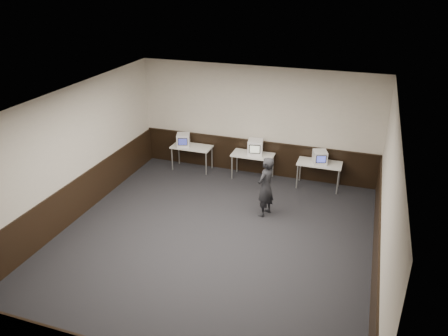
# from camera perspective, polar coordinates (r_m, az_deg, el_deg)

# --- Properties ---
(floor) EXTENTS (8.00, 8.00, 0.00)m
(floor) POSITION_cam_1_polar(r_m,az_deg,el_deg) (9.89, -1.91, -9.92)
(floor) COLOR black
(floor) RESTS_ON ground
(ceiling) EXTENTS (8.00, 8.00, 0.00)m
(ceiling) POSITION_cam_1_polar(r_m,az_deg,el_deg) (8.50, -2.21, 8.15)
(ceiling) COLOR white
(ceiling) RESTS_ON back_wall
(back_wall) EXTENTS (7.00, 0.00, 7.00)m
(back_wall) POSITION_cam_1_polar(r_m,az_deg,el_deg) (12.62, 4.38, 6.05)
(back_wall) COLOR beige
(back_wall) RESTS_ON ground
(front_wall) EXTENTS (7.00, 0.00, 7.00)m
(front_wall) POSITION_cam_1_polar(r_m,az_deg,el_deg) (6.13, -15.94, -17.35)
(front_wall) COLOR beige
(front_wall) RESTS_ON ground
(left_wall) EXTENTS (0.00, 8.00, 8.00)m
(left_wall) POSITION_cam_1_polar(r_m,az_deg,el_deg) (10.73, -19.83, 1.17)
(left_wall) COLOR beige
(left_wall) RESTS_ON ground
(right_wall) EXTENTS (0.00, 8.00, 8.00)m
(right_wall) POSITION_cam_1_polar(r_m,az_deg,el_deg) (8.62, 20.38, -4.77)
(right_wall) COLOR beige
(right_wall) RESTS_ON ground
(wainscot_back) EXTENTS (6.98, 0.04, 1.00)m
(wainscot_back) POSITION_cam_1_polar(r_m,az_deg,el_deg) (13.00, 4.20, 1.42)
(wainscot_back) COLOR black
(wainscot_back) RESTS_ON back_wall
(wainscot_left) EXTENTS (0.04, 7.98, 1.00)m
(wainscot_left) POSITION_cam_1_polar(r_m,az_deg,el_deg) (11.18, -18.95, -4.02)
(wainscot_left) COLOR black
(wainscot_left) RESTS_ON left_wall
(wainscot_right) EXTENTS (0.04, 7.98, 1.00)m
(wainscot_right) POSITION_cam_1_polar(r_m,az_deg,el_deg) (9.18, 19.24, -10.76)
(wainscot_right) COLOR black
(wainscot_right) RESTS_ON right_wall
(wainscot_rail) EXTENTS (6.98, 0.06, 0.04)m
(wainscot_rail) POSITION_cam_1_polar(r_m,az_deg,el_deg) (12.78, 4.25, 3.53)
(wainscot_rail) COLOR black
(wainscot_rail) RESTS_ON wainscot_back
(desk_left) EXTENTS (1.20, 0.60, 0.75)m
(desk_left) POSITION_cam_1_polar(r_m,az_deg,el_deg) (13.16, -4.23, 2.56)
(desk_left) COLOR silver
(desk_left) RESTS_ON ground
(desk_center) EXTENTS (1.20, 0.60, 0.75)m
(desk_center) POSITION_cam_1_polar(r_m,az_deg,el_deg) (12.59, 3.78, 1.52)
(desk_center) COLOR silver
(desk_center) RESTS_ON ground
(desk_right) EXTENTS (1.20, 0.60, 0.75)m
(desk_right) POSITION_cam_1_polar(r_m,az_deg,el_deg) (12.29, 12.36, 0.38)
(desk_right) COLOR silver
(desk_right) RESTS_ON ground
(emac_left) EXTENTS (0.49, 0.50, 0.38)m
(emac_left) POSITION_cam_1_polar(r_m,az_deg,el_deg) (13.11, -5.35, 3.67)
(emac_left) COLOR white
(emac_left) RESTS_ON desk_left
(emac_center) EXTENTS (0.49, 0.51, 0.42)m
(emac_center) POSITION_cam_1_polar(r_m,az_deg,el_deg) (12.50, 4.12, 2.75)
(emac_center) COLOR white
(emac_center) RESTS_ON desk_center
(emac_right) EXTENTS (0.46, 0.47, 0.36)m
(emac_right) POSITION_cam_1_polar(r_m,az_deg,el_deg) (12.16, 12.41, 1.41)
(emac_right) COLOR white
(emac_right) RESTS_ON desk_right
(person) EXTENTS (0.53, 0.65, 1.54)m
(person) POSITION_cam_1_polar(r_m,az_deg,el_deg) (10.67, 5.45, -2.45)
(person) COLOR black
(person) RESTS_ON ground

